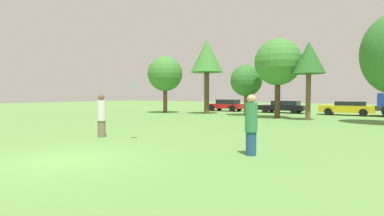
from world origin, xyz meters
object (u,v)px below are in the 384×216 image
object	(u,v)px
tree_3	(278,62)
parked_car_red	(226,105)
tree_4	(309,59)
tree_1	(207,57)
tree_0	(165,74)
person_catcher	(251,125)
person_thrower	(102,116)
tree_2	(246,81)
parked_car_yellow	(347,108)
parked_car_black	(283,106)
frisbee	(134,86)

from	to	relation	value
tree_3	parked_car_red	bearing A→B (deg)	140.05
tree_4	tree_1	bearing A→B (deg)	169.10
tree_0	parked_car_red	size ratio (longest dim) A/B	1.37
person_catcher	parked_car_red	distance (m)	23.38
person_catcher	parked_car_red	world-z (taller)	person_catcher
person_thrower	tree_3	world-z (taller)	tree_3
person_thrower	tree_2	world-z (taller)	tree_2
parked_car_red	parked_car_yellow	size ratio (longest dim) A/B	0.94
tree_3	parked_car_red	size ratio (longest dim) A/B	1.47
tree_4	person_catcher	bearing A→B (deg)	-83.16
tree_1	parked_car_black	distance (m)	8.88
tree_0	parked_car_black	world-z (taller)	tree_0
parked_car_red	parked_car_black	bearing A→B (deg)	-178.88
person_thrower	tree_2	distance (m)	15.37
tree_0	tree_4	size ratio (longest dim) A/B	1.01
frisbee	tree_1	world-z (taller)	tree_1
person_catcher	tree_0	bearing A→B (deg)	-43.87
tree_4	frisbee	bearing A→B (deg)	-103.51
frisbee	tree_3	size ratio (longest dim) A/B	0.04
tree_4	tree_3	bearing A→B (deg)	170.85
frisbee	parked_car_red	bearing A→B (deg)	108.83
person_catcher	tree_0	distance (m)	20.82
person_thrower	frisbee	world-z (taller)	frisbee
parked_car_black	parked_car_yellow	xyz separation A→B (m)	(5.57, -0.27, 0.01)
tree_1	parked_car_red	distance (m)	6.85
parked_car_black	tree_4	bearing A→B (deg)	117.62
tree_1	tree_3	world-z (taller)	tree_1
person_thrower	person_catcher	distance (m)	6.55
tree_1	person_catcher	bearing A→B (deg)	-54.07
person_thrower	tree_2	bearing A→B (deg)	91.03
tree_3	parked_car_black	xyz separation A→B (m)	(-1.72, 6.81, -3.51)
frisbee	parked_car_black	size ratio (longest dim) A/B	0.06
person_catcher	parked_car_black	xyz separation A→B (m)	(-5.60, 20.53, -0.26)
tree_0	parked_car_yellow	distance (m)	16.55
tree_1	tree_2	size ratio (longest dim) A/B	1.58
person_thrower	frisbee	distance (m)	2.14
tree_3	parked_car_yellow	world-z (taller)	tree_3
tree_3	parked_car_red	world-z (taller)	tree_3
person_thrower	tree_0	size ratio (longest dim) A/B	0.32
frisbee	parked_car_red	size ratio (longest dim) A/B	0.06
tree_3	parked_car_yellow	distance (m)	8.36
tree_3	tree_0	bearing A→B (deg)	178.11
parked_car_yellow	tree_4	bearing A→B (deg)	75.70
tree_4	parked_car_red	world-z (taller)	tree_4
tree_1	tree_3	xyz separation A→B (m)	(7.11, -1.44, -1.06)
tree_3	parked_car_yellow	bearing A→B (deg)	59.56
tree_0	tree_3	world-z (taller)	tree_3
parked_car_black	parked_car_yellow	world-z (taller)	parked_car_yellow
tree_2	parked_car_black	distance (m)	6.04
frisbee	parked_car_red	distance (m)	21.38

